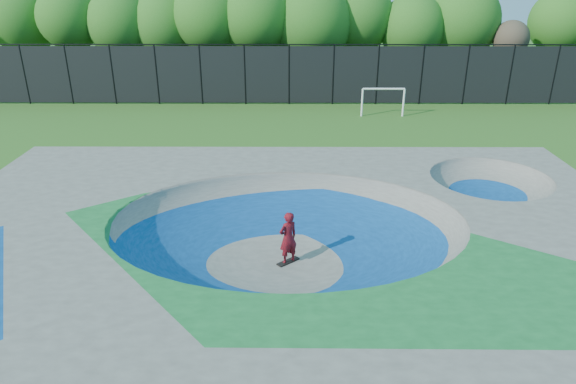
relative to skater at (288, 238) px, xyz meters
name	(u,v)px	position (x,y,z in m)	size (l,w,h in m)	color
ground	(287,261)	(-0.02, 0.08, -0.87)	(120.00, 120.00, 0.00)	#2C5C19
skate_deck	(287,240)	(-0.02, 0.08, -0.12)	(22.00, 14.00, 1.50)	gray
skater	(288,238)	(0.00, 0.00, 0.00)	(0.64, 0.42, 1.75)	red
skateboard	(288,262)	(0.00, 0.00, -0.85)	(0.78, 0.22, 0.05)	black
soccer_goal	(383,97)	(5.89, 17.86, 0.37)	(2.73, 0.12, 1.80)	white
fence	(289,74)	(-0.02, 21.08, 1.22)	(48.09, 0.09, 4.04)	black
treeline	(291,21)	(0.14, 25.92, 4.22)	(53.67, 7.31, 8.16)	#4D3226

